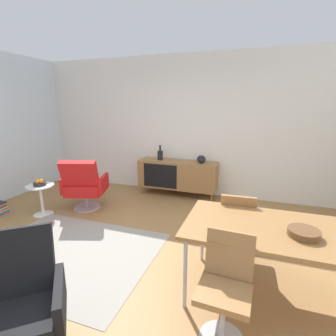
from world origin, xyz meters
The scene contains 14 objects.
ground_plane centered at (0.00, 0.00, 0.00)m, with size 8.32×8.32×0.00m, color #9E7242.
wall_back centered at (0.00, 2.60, 1.40)m, with size 6.80×0.12×2.80m, color white.
sideboard centered at (-0.02, 2.30, 0.44)m, with size 1.60×0.45×0.72m.
vase_cobalt centered at (-0.40, 2.30, 0.83)m, with size 0.11×0.11×0.31m.
vase_sculptural_dark centered at (0.46, 2.30, 0.80)m, with size 0.18×0.18×0.15m.
dining_table centered at (1.65, -0.17, 0.70)m, with size 1.60×0.90×0.74m.
wooden_bowl_on_table centered at (1.88, -0.25, 0.77)m, with size 0.26×0.26×0.06m, color brown.
dining_chair_front_left centered at (1.31, -0.72, 0.47)m, with size 0.42×0.44×0.86m.
dining_chair_back_left centered at (1.31, 0.39, 0.47)m, with size 0.42×0.44×0.86m.
lounge_chair_red centered at (-1.36, 1.04, 0.47)m, with size 0.84×0.81×0.95m.
armchair_black_shell centered at (-0.10, -1.43, 0.47)m, with size 0.91×0.90×0.95m.
side_table_round centered at (-1.91, 0.62, 0.32)m, with size 0.44×0.44×0.52m.
fruit_bowl centered at (-1.91, 0.62, 0.56)m, with size 0.20×0.20×0.11m.
area_rug centered at (-0.72, -0.19, 0.00)m, with size 2.20×1.70×0.01m, color gray.
Camera 1 is at (1.43, -2.45, 1.82)m, focal length 26.83 mm.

